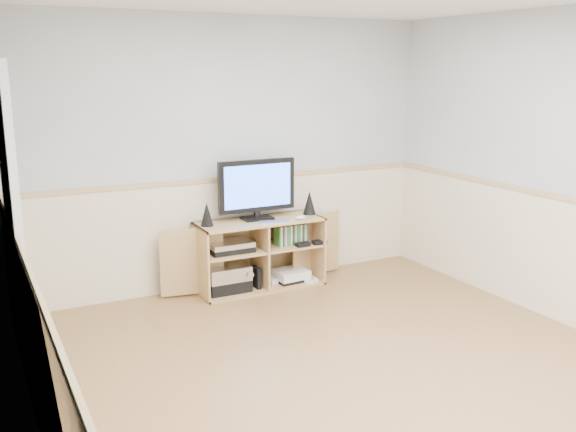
# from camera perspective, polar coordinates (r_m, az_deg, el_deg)

# --- Properties ---
(room) EXTENTS (4.04, 4.54, 2.54)m
(room) POSITION_cam_1_polar(r_m,az_deg,el_deg) (4.10, 5.45, 1.58)
(room) COLOR #AC844C
(room) RESTS_ON ground
(media_cabinet) EXTENTS (1.86, 0.45, 0.65)m
(media_cabinet) POSITION_cam_1_polar(r_m,az_deg,el_deg) (6.07, -2.75, -3.21)
(media_cabinet) COLOR tan
(media_cabinet) RESTS_ON floor
(monitor) EXTENTS (0.75, 0.18, 0.56)m
(monitor) POSITION_cam_1_polar(r_m,az_deg,el_deg) (5.92, -2.79, 2.56)
(monitor) COLOR black
(monitor) RESTS_ON media_cabinet
(speaker_left) EXTENTS (0.12, 0.12, 0.21)m
(speaker_left) POSITION_cam_1_polar(r_m,az_deg,el_deg) (5.75, -7.23, 0.15)
(speaker_left) COLOR black
(speaker_left) RESTS_ON media_cabinet
(speaker_right) EXTENTS (0.12, 0.12, 0.23)m
(speaker_right) POSITION_cam_1_polar(r_m,az_deg,el_deg) (6.17, 1.91, 1.20)
(speaker_right) COLOR black
(speaker_right) RESTS_ON media_cabinet
(keyboard) EXTENTS (0.29, 0.18, 0.01)m
(keyboard) POSITION_cam_1_polar(r_m,az_deg,el_deg) (5.86, -1.19, -0.52)
(keyboard) COLOR silver
(keyboard) RESTS_ON media_cabinet
(mouse) EXTENTS (0.11, 0.08, 0.04)m
(mouse) POSITION_cam_1_polar(r_m,az_deg,el_deg) (5.97, 1.14, -0.14)
(mouse) COLOR white
(mouse) RESTS_ON media_cabinet
(av_components) EXTENTS (0.50, 0.30, 0.47)m
(av_components) POSITION_cam_1_polar(r_m,az_deg,el_deg) (5.94, -5.33, -4.78)
(av_components) COLOR black
(av_components) RESTS_ON media_cabinet
(game_consoles) EXTENTS (0.45, 0.30, 0.11)m
(game_consoles) POSITION_cam_1_polar(r_m,az_deg,el_deg) (6.22, 0.12, -5.33)
(game_consoles) COLOR white
(game_consoles) RESTS_ON media_cabinet
(game_cases) EXTENTS (0.30, 0.14, 0.19)m
(game_cases) POSITION_cam_1_polar(r_m,az_deg,el_deg) (6.10, 0.24, -1.63)
(game_cases) COLOR #3F8C3F
(game_cases) RESTS_ON media_cabinet
(wall_outlet) EXTENTS (0.12, 0.03, 0.12)m
(wall_outlet) POSITION_cam_1_polar(r_m,az_deg,el_deg) (6.53, 3.27, 0.37)
(wall_outlet) COLOR white
(wall_outlet) RESTS_ON wall_back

